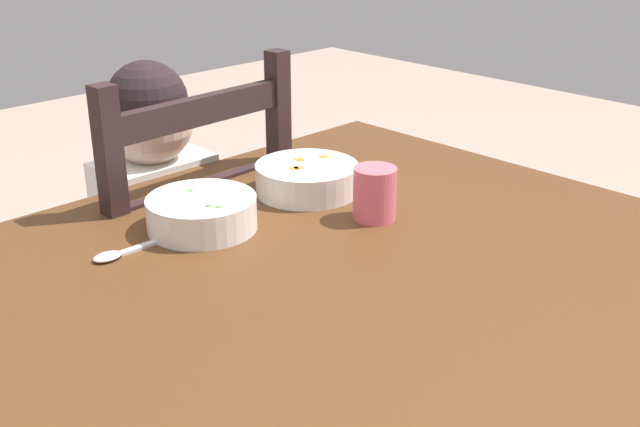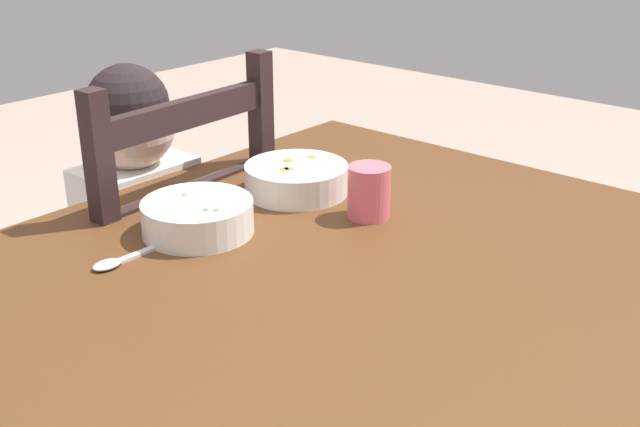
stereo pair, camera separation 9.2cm
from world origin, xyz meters
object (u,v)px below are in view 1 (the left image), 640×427
object	(u,v)px
child_figure	(166,226)
bowl_of_peas	(202,212)
drinking_cup	(375,193)
dining_chair	(171,300)
bowl_of_carrots	(307,177)
dining_table	(344,330)
spoon	(120,253)

from	to	relation	value
child_figure	bowl_of_peas	bearing A→B (deg)	-111.43
child_figure	drinking_cup	size ratio (longest dim) A/B	11.06
dining_chair	child_figure	world-z (taller)	dining_chair
child_figure	bowl_of_carrots	world-z (taller)	child_figure
dining_table	bowl_of_peas	distance (m)	0.29
child_figure	spoon	bearing A→B (deg)	-132.39
spoon	bowl_of_carrots	bearing A→B (deg)	-0.83
dining_chair	spoon	size ratio (longest dim) A/B	7.15
dining_table	bowl_of_carrots	xyz separation A→B (m)	(0.16, 0.25, 0.14)
child_figure	spoon	distance (m)	0.41
child_figure	bowl_of_carrots	bearing A→B (deg)	-68.56
drinking_cup	child_figure	bearing A→B (deg)	103.86
dining_chair	child_figure	bearing A→B (deg)	-113.52
dining_chair	bowl_of_peas	world-z (taller)	dining_chair
bowl_of_peas	spoon	distance (m)	0.15
child_figure	spoon	size ratio (longest dim) A/B	7.05
dining_chair	bowl_of_carrots	world-z (taller)	dining_chair
dining_table	dining_chair	world-z (taller)	dining_chair
bowl_of_carrots	spoon	size ratio (longest dim) A/B	1.34
bowl_of_peas	drinking_cup	world-z (taller)	drinking_cup
dining_chair	child_figure	xyz separation A→B (m)	(-0.00, -0.01, 0.17)
bowl_of_carrots	drinking_cup	xyz separation A→B (m)	(-0.00, -0.16, 0.02)
dining_chair	spoon	distance (m)	0.49
dining_table	child_figure	distance (m)	0.54
child_figure	bowl_of_peas	xyz separation A→B (m)	(-0.11, -0.29, 0.15)
bowl_of_peas	drinking_cup	size ratio (longest dim) A/B	2.00
drinking_cup	bowl_of_carrots	bearing A→B (deg)	89.15
child_figure	bowl_of_peas	size ratio (longest dim) A/B	5.53
bowl_of_carrots	dining_chair	bearing A→B (deg)	110.73
dining_chair	drinking_cup	distance (m)	0.58
dining_table	dining_chair	xyz separation A→B (m)	(0.04, 0.54, -0.18)
child_figure	drinking_cup	xyz separation A→B (m)	(0.11, -0.46, 0.17)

